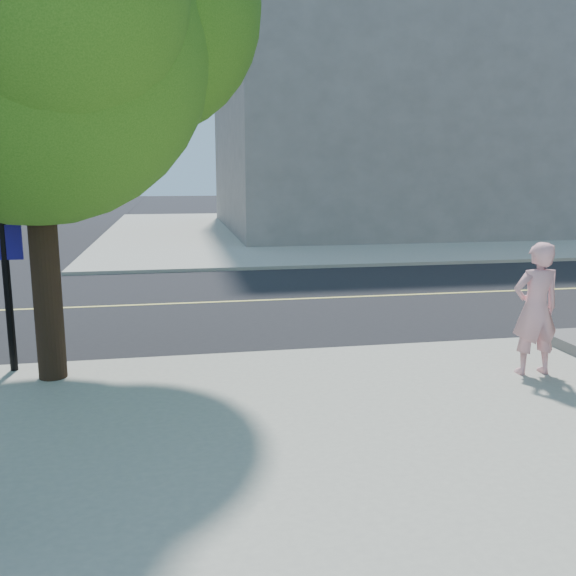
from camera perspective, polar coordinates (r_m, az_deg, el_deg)
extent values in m
plane|color=black|center=(10.27, -22.88, -7.09)|extent=(140.00, 140.00, 0.00)
cube|color=black|center=(14.55, -19.21, -1.73)|extent=(140.00, 9.00, 0.01)
cube|color=#999889|center=(33.17, 9.36, 5.50)|extent=(29.00, 25.00, 0.12)
cube|color=slate|center=(33.93, 10.27, 17.54)|extent=(18.00, 16.00, 14.00)
imported|color=pink|center=(9.42, 21.94, -1.80)|extent=(0.70, 0.46, 1.91)
cylinder|color=black|center=(9.05, -21.69, 4.01)|extent=(0.39, 0.39, 3.87)
sphere|color=#3F761B|center=(9.15, -22.87, 20.24)|extent=(4.72, 4.72, 4.72)
sphere|color=#3F761B|center=(9.75, -14.20, 23.95)|extent=(3.65, 3.65, 3.65)
cylinder|color=black|center=(9.61, -24.83, 3.86)|extent=(0.11, 0.11, 3.78)
cube|color=white|center=(9.54, -24.78, 6.54)|extent=(0.49, 0.04, 0.18)
cube|color=navy|center=(9.58, -24.57, 3.86)|extent=(0.40, 0.04, 0.49)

